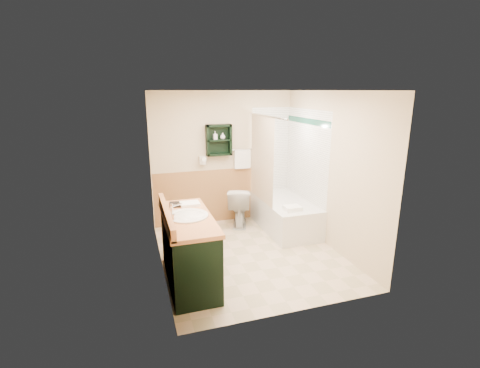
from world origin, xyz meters
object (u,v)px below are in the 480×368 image
toilet (239,206)px  soap_bottle_b (223,137)px  soap_bottle_a (215,138)px  vanity_book (169,198)px  vanity (189,249)px  wall_shelf (219,140)px  bathtub (285,215)px  hair_dryer (202,160)px

toilet → soap_bottle_b: size_ratio=6.29×
soap_bottle_a → soap_bottle_b: bearing=0.0°
toilet → vanity_book: bearing=60.4°
toilet → vanity_book: (-1.37, -1.19, 0.65)m
soap_bottle_a → vanity: bearing=-113.7°
soap_bottle_a → wall_shelf: bearing=4.2°
vanity → toilet: bearing=54.3°
toilet → soap_bottle_a: 1.32m
bathtub → toilet: (-0.72, 0.44, 0.09)m
vanity_book → soap_bottle_b: (1.13, 1.40, 0.60)m
vanity_book → hair_dryer: bearing=68.0°
wall_shelf → hair_dryer: 0.46m
soap_bottle_b → soap_bottle_a: bearing=180.0°
vanity → soap_bottle_b: soap_bottle_b is taller
hair_dryer → soap_bottle_b: soap_bottle_b is taller
toilet → soap_bottle_a: (-0.38, 0.21, 1.25)m
wall_shelf → bathtub: 1.77m
hair_dryer → soap_bottle_a: 0.46m
hair_dryer → soap_bottle_b: 0.55m
vanity → bathtub: size_ratio=0.94×
soap_bottle_a → toilet: bearing=-29.2°
vanity → soap_bottle_b: bearing=62.9°
hair_dryer → soap_bottle_b: bearing=-4.6°
wall_shelf → hair_dryer: bearing=175.2°
wall_shelf → vanity_book: (-1.06, -1.41, -0.54)m
wall_shelf → vanity_book: 1.84m
bathtub → toilet: 0.85m
wall_shelf → toilet: size_ratio=0.76×
vanity → vanity_book: bearing=108.9°
vanity → wall_shelf: bearing=64.6°
vanity → toilet: size_ratio=1.96×
vanity → vanity_book: vanity_book is taller
wall_shelf → soap_bottle_a: size_ratio=3.91×
bathtub → hair_dryer: bearing=152.8°
bathtub → vanity_book: bearing=-160.2°
wall_shelf → soap_bottle_a: (-0.07, -0.01, 0.05)m
toilet → soap_bottle_b: soap_bottle_b is taller
wall_shelf → vanity: 2.36m
soap_bottle_b → vanity_book: bearing=-128.9°
vanity_book → soap_bottle_a: size_ratio=1.61×
vanity_book → soap_bottle_b: 1.90m
wall_shelf → bathtub: wall_shelf is taller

